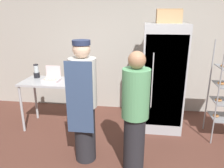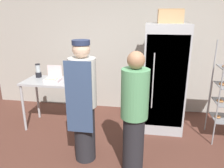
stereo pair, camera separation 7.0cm
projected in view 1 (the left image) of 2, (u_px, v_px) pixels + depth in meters
The scene contains 8 objects.
back_wall at pixel (128, 46), 4.68m from camera, with size 6.40×0.12×2.83m, color #ADA89E.
refrigerator at pixel (162, 78), 3.95m from camera, with size 0.72×0.77×1.92m.
prep_counter at pixel (56, 87), 3.98m from camera, with size 1.19×0.62×0.91m.
donut_box at pixel (51, 79), 3.90m from camera, with size 0.28×0.23×0.27m.
blender_pitcher at pixel (36, 72), 4.13m from camera, with size 0.11×0.11×0.26m.
cardboard_storage_box at pixel (169, 16), 3.73m from camera, with size 0.42×0.33×0.23m.
person_baker at pixel (84, 102), 3.00m from camera, with size 0.37×0.39×1.75m.
person_customer at pixel (135, 114), 2.80m from camera, with size 0.35×0.35×1.65m.
Camera 1 is at (0.29, -2.28, 2.06)m, focal length 35.00 mm.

